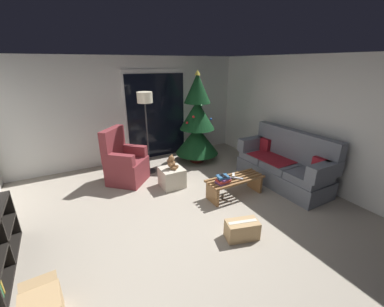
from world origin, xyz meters
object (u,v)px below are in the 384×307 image
object	(u,v)px
couch	(285,165)
armchair	(125,164)
remote_white	(233,175)
coffee_table	(235,184)
remote_graphite	(229,178)
teddy_bear_chestnut	(172,163)
ottoman	(172,177)
book_stack	(223,180)
cell_phone	(223,176)
teddy_bear_honey_by_tree	(170,165)
floor_lamp	(145,106)
remote_silver	(239,178)
christmas_tree	(197,123)
cardboard_box_taped_mid_floor	(242,230)

from	to	relation	value
couch	armchair	world-z (taller)	armchair
remote_white	coffee_table	bearing A→B (deg)	-70.15
remote_graphite	teddy_bear_chestnut	bearing A→B (deg)	86.77
remote_graphite	ottoman	distance (m)	1.16
book_stack	cell_phone	distance (m)	0.08
couch	remote_white	world-z (taller)	couch
ottoman	book_stack	bearing A→B (deg)	-59.86
armchair	teddy_bear_honey_by_tree	world-z (taller)	armchair
floor_lamp	coffee_table	bearing A→B (deg)	-59.63
remote_silver	remote_graphite	xyz separation A→B (m)	(-0.13, 0.10, 0.00)
remote_silver	armchair	distance (m)	2.32
remote_silver	remote_graphite	size ratio (longest dim) A/B	1.00
coffee_table	remote_white	world-z (taller)	remote_white
couch	teddy_bear_chestnut	distance (m)	2.28
remote_white	floor_lamp	world-z (taller)	floor_lamp
armchair	ottoman	distance (m)	1.03
armchair	floor_lamp	distance (m)	1.27
remote_silver	remote_graphite	world-z (taller)	same
christmas_tree	teddy_bear_honey_by_tree	xyz separation A→B (m)	(-0.82, -0.18, -0.85)
cell_phone	ottoman	bearing A→B (deg)	121.56
coffee_table	teddy_bear_honey_by_tree	world-z (taller)	coffee_table
cell_phone	couch	bearing A→B (deg)	2.64
remote_silver	ottoman	world-z (taller)	same
remote_white	floor_lamp	distance (m)	2.29
couch	cell_phone	world-z (taller)	couch
remote_graphite	floor_lamp	distance (m)	2.28
armchair	ottoman	size ratio (longest dim) A/B	2.57
book_stack	teddy_bear_chestnut	size ratio (longest dim) A/B	0.84
coffee_table	book_stack	xyz separation A→B (m)	(-0.32, -0.06, 0.19)
cell_phone	teddy_bear_chestnut	xyz separation A→B (m)	(-0.54, 0.96, -0.00)
floor_lamp	teddy_bear_honey_by_tree	xyz separation A→B (m)	(0.45, -0.13, -1.38)
remote_graphite	cell_phone	xyz separation A→B (m)	(-0.22, -0.11, 0.14)
remote_white	cell_phone	size ratio (longest dim) A/B	1.08
remote_silver	cell_phone	bearing A→B (deg)	140.12
armchair	ottoman	world-z (taller)	armchair
coffee_table	cardboard_box_taped_mid_floor	bearing A→B (deg)	-122.59
teddy_bear_chestnut	cardboard_box_taped_mid_floor	distance (m)	1.93
teddy_bear_chestnut	cell_phone	bearing A→B (deg)	-60.50
remote_white	ottoman	size ratio (longest dim) A/B	0.35
couch	floor_lamp	distance (m)	3.11
remote_graphite	book_stack	bearing A→B (deg)	159.91
christmas_tree	armchair	size ratio (longest dim) A/B	1.95
remote_white	remote_graphite	world-z (taller)	same
armchair	ottoman	xyz separation A→B (m)	(0.76, -0.66, -0.21)
christmas_tree	armchair	distance (m)	1.97
couch	ottoman	distance (m)	2.30
christmas_tree	floor_lamp	distance (m)	1.38
cell_phone	floor_lamp	bearing A→B (deg)	113.13
book_stack	christmas_tree	world-z (taller)	christmas_tree
cardboard_box_taped_mid_floor	christmas_tree	bearing A→B (deg)	72.98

